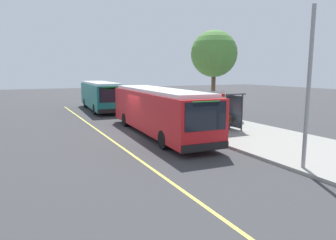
{
  "coord_description": "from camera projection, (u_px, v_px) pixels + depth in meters",
  "views": [
    {
      "loc": [
        19.16,
        -7.06,
        4.01
      ],
      "look_at": [
        3.15,
        0.79,
        1.22
      ],
      "focal_mm": 32.97,
      "sensor_mm": 36.0,
      "label": 1
    }
  ],
  "objects": [
    {
      "name": "route_sign_post",
      "position": [
        223.0,
        107.0,
        18.13
      ],
      "size": [
        0.44,
        0.08,
        2.8
      ],
      "color": "#333338",
      "rests_on": "sidewalk_curb"
    },
    {
      "name": "lane_stripe_center",
      "position": [
        105.0,
        135.0,
        19.73
      ],
      "size": [
        36.0,
        0.14,
        0.01
      ],
      "primitive_type": "cube",
      "color": "#E0D64C",
      "rests_on": "ground_plane"
    },
    {
      "name": "sidewalk_curb",
      "position": [
        212.0,
        124.0,
        23.29
      ],
      "size": [
        44.0,
        6.4,
        0.15
      ],
      "primitive_type": "cube",
      "color": "gray",
      "rests_on": "ground_plane"
    },
    {
      "name": "pedestrian_commuter",
      "position": [
        218.0,
        116.0,
        20.24
      ],
      "size": [
        0.24,
        0.4,
        1.69
      ],
      "color": "#282D47",
      "rests_on": "sidewalk_curb"
    },
    {
      "name": "bus_shelter",
      "position": [
        223.0,
        102.0,
        21.3
      ],
      "size": [
        2.9,
        1.6,
        2.48
      ],
      "color": "#333338",
      "rests_on": "sidewalk_curb"
    },
    {
      "name": "street_tree_near_shelter",
      "position": [
        214.0,
        54.0,
        26.42
      ],
      "size": [
        3.98,
        3.98,
        7.39
      ],
      "color": "brown",
      "rests_on": "sidewalk_curb"
    },
    {
      "name": "waiting_bench",
      "position": [
        222.0,
        121.0,
        21.6
      ],
      "size": [
        1.6,
        0.48,
        0.95
      ],
      "color": "brown",
      "rests_on": "sidewalk_curb"
    },
    {
      "name": "ground_plane",
      "position": [
        137.0,
        132.0,
        20.69
      ],
      "size": [
        120.0,
        120.0,
        0.0
      ],
      "primitive_type": "plane",
      "color": "#38383A"
    },
    {
      "name": "utility_pole",
      "position": [
        308.0,
        89.0,
        12.09
      ],
      "size": [
        0.16,
        0.16,
        6.4
      ],
      "primitive_type": "cylinder",
      "color": "gray",
      "rests_on": "sidewalk_curb"
    },
    {
      "name": "transit_bus_second",
      "position": [
        100.0,
        95.0,
        32.39
      ],
      "size": [
        10.92,
        3.2,
        2.95
      ],
      "color": "#146B66",
      "rests_on": "ground_plane"
    },
    {
      "name": "transit_bus_main",
      "position": [
        158.0,
        109.0,
        19.79
      ],
      "size": [
        12.39,
        3.17,
        2.95
      ],
      "color": "red",
      "rests_on": "ground_plane"
    }
  ]
}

